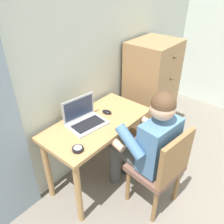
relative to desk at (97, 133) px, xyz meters
The scene contains 8 objects.
wall_back 0.75m from the desk, 57.84° to the left, with size 4.80×0.05×2.50m, color silver.
desk is the anchor object (origin of this frame).
dresser 1.02m from the desk, ahead, with size 0.58×0.51×1.27m.
chair 0.67m from the desk, 79.73° to the right, with size 0.46×0.45×0.88m.
person_seated 0.49m from the desk, 73.73° to the right, with size 0.57×0.61×1.20m.
laptop 0.22m from the desk, 141.84° to the left, with size 0.37×0.29×0.24m.
computer_mouse 0.23m from the desk, ahead, with size 0.06×0.10×0.03m, color black.
desk_clock 0.44m from the desk, 157.70° to the right, with size 0.09×0.09×0.03m.
Camera 1 is at (-1.48, 0.62, 1.97)m, focal length 36.98 mm.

